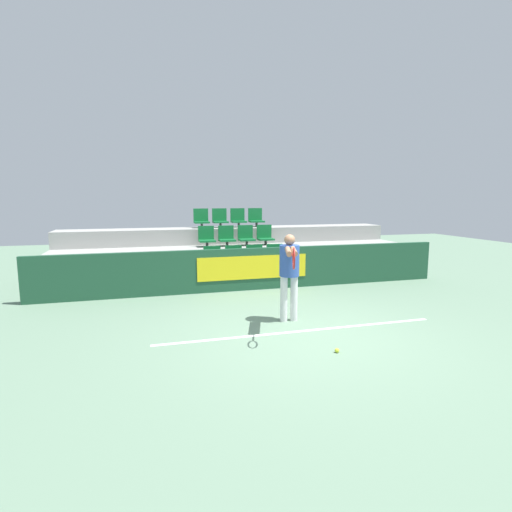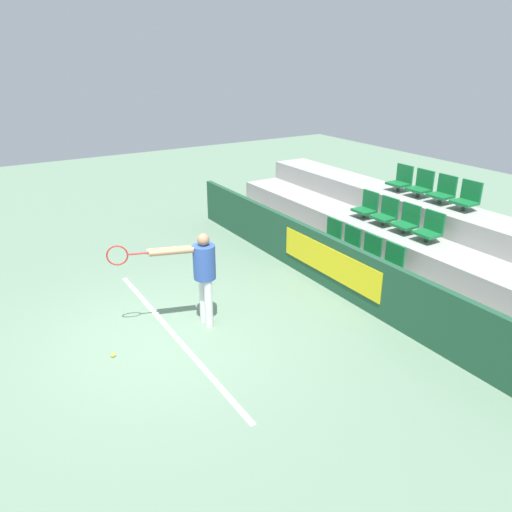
{
  "view_description": "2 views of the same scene",
  "coord_description": "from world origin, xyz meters",
  "px_view_note": "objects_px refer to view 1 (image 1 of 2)",
  "views": [
    {
      "loc": [
        -2.5,
        -5.83,
        2.23
      ],
      "look_at": [
        -0.29,
        1.94,
        1.04
      ],
      "focal_mm": 28.0,
      "sensor_mm": 36.0,
      "label": 1
    },
    {
      "loc": [
        6.54,
        -2.32,
        4.18
      ],
      "look_at": [
        -0.07,
        1.76,
        0.98
      ],
      "focal_mm": 35.0,
      "sensor_mm": 36.0,
      "label": 2
    }
  ],
  "objects_px": {
    "stadium_chair_7": "(265,236)",
    "stadium_chair_10": "(238,219)",
    "stadium_chair_8": "(201,219)",
    "tennis_ball": "(337,350)",
    "stadium_chair_1": "(234,258)",
    "stadium_chair_11": "(256,218)",
    "stadium_chair_9": "(220,219)",
    "tennis_player": "(289,268)",
    "stadium_chair_6": "(246,236)",
    "stadium_chair_5": "(227,237)",
    "stadium_chair_2": "(255,257)",
    "stadium_chair_0": "(213,259)",
    "stadium_chair_4": "(207,238)",
    "stadium_chair_3": "(276,256)"
  },
  "relations": [
    {
      "from": "stadium_chair_7",
      "to": "stadium_chair_10",
      "type": "bearing_deg",
      "value": 120.41
    },
    {
      "from": "stadium_chair_8",
      "to": "tennis_ball",
      "type": "height_order",
      "value": "stadium_chair_8"
    },
    {
      "from": "tennis_ball",
      "to": "stadium_chair_8",
      "type": "bearing_deg",
      "value": 98.17
    },
    {
      "from": "stadium_chair_1",
      "to": "stadium_chair_11",
      "type": "xyz_separation_m",
      "value": [
        1.11,
        1.9,
        0.9
      ]
    },
    {
      "from": "stadium_chair_1",
      "to": "stadium_chair_9",
      "type": "bearing_deg",
      "value": 90.0
    },
    {
      "from": "stadium_chair_1",
      "to": "stadium_chair_8",
      "type": "xyz_separation_m",
      "value": [
        -0.56,
        1.9,
        0.9
      ]
    },
    {
      "from": "tennis_player",
      "to": "tennis_ball",
      "type": "distance_m",
      "value": 1.82
    },
    {
      "from": "stadium_chair_1",
      "to": "stadium_chair_8",
      "type": "distance_m",
      "value": 2.17
    },
    {
      "from": "stadium_chair_6",
      "to": "stadium_chair_5",
      "type": "bearing_deg",
      "value": 180.0
    },
    {
      "from": "stadium_chair_6",
      "to": "stadium_chair_9",
      "type": "distance_m",
      "value": 1.19
    },
    {
      "from": "stadium_chair_6",
      "to": "stadium_chair_9",
      "type": "bearing_deg",
      "value": 120.41
    },
    {
      "from": "stadium_chair_2",
      "to": "stadium_chair_10",
      "type": "relative_size",
      "value": 1.0
    },
    {
      "from": "stadium_chair_1",
      "to": "stadium_chair_10",
      "type": "height_order",
      "value": "stadium_chair_10"
    },
    {
      "from": "stadium_chair_8",
      "to": "tennis_player",
      "type": "height_order",
      "value": "stadium_chair_8"
    },
    {
      "from": "stadium_chair_7",
      "to": "stadium_chair_8",
      "type": "height_order",
      "value": "stadium_chair_8"
    },
    {
      "from": "stadium_chair_2",
      "to": "stadium_chair_6",
      "type": "distance_m",
      "value": 1.05
    },
    {
      "from": "stadium_chair_8",
      "to": "stadium_chair_0",
      "type": "bearing_deg",
      "value": -90.0
    },
    {
      "from": "stadium_chair_2",
      "to": "stadium_chair_10",
      "type": "bearing_deg",
      "value": 90.0
    },
    {
      "from": "stadium_chair_7",
      "to": "stadium_chair_5",
      "type": "bearing_deg",
      "value": 180.0
    },
    {
      "from": "stadium_chair_2",
      "to": "stadium_chair_5",
      "type": "height_order",
      "value": "stadium_chair_5"
    },
    {
      "from": "stadium_chair_5",
      "to": "tennis_ball",
      "type": "distance_m",
      "value": 5.94
    },
    {
      "from": "stadium_chair_0",
      "to": "stadium_chair_4",
      "type": "distance_m",
      "value": 1.05
    },
    {
      "from": "stadium_chair_0",
      "to": "stadium_chair_5",
      "type": "xyz_separation_m",
      "value": [
        0.56,
        0.95,
        0.45
      ]
    },
    {
      "from": "stadium_chair_10",
      "to": "stadium_chair_11",
      "type": "relative_size",
      "value": 1.0
    },
    {
      "from": "stadium_chair_0",
      "to": "stadium_chair_11",
      "type": "bearing_deg",
      "value": 48.63
    },
    {
      "from": "stadium_chair_1",
      "to": "stadium_chair_2",
      "type": "bearing_deg",
      "value": 0.0
    },
    {
      "from": "stadium_chair_1",
      "to": "stadium_chair_9",
      "type": "relative_size",
      "value": 1.0
    },
    {
      "from": "stadium_chair_3",
      "to": "stadium_chair_8",
      "type": "xyz_separation_m",
      "value": [
        -1.67,
        1.9,
        0.9
      ]
    },
    {
      "from": "tennis_player",
      "to": "tennis_ball",
      "type": "height_order",
      "value": "tennis_player"
    },
    {
      "from": "stadium_chair_9",
      "to": "stadium_chair_6",
      "type": "bearing_deg",
      "value": -59.59
    },
    {
      "from": "stadium_chair_11",
      "to": "stadium_chair_6",
      "type": "bearing_deg",
      "value": -120.41
    },
    {
      "from": "stadium_chair_6",
      "to": "stadium_chair_10",
      "type": "distance_m",
      "value": 1.05
    },
    {
      "from": "tennis_ball",
      "to": "stadium_chair_9",
      "type": "bearing_deg",
      "value": 93.51
    },
    {
      "from": "stadium_chair_11",
      "to": "stadium_chair_5",
      "type": "bearing_deg",
      "value": -139.58
    },
    {
      "from": "stadium_chair_8",
      "to": "stadium_chair_9",
      "type": "height_order",
      "value": "same"
    },
    {
      "from": "stadium_chair_10",
      "to": "tennis_player",
      "type": "bearing_deg",
      "value": -93.39
    },
    {
      "from": "stadium_chair_8",
      "to": "tennis_player",
      "type": "xyz_separation_m",
      "value": [
        0.8,
        -5.23,
        -0.6
      ]
    },
    {
      "from": "stadium_chair_2",
      "to": "stadium_chair_4",
      "type": "distance_m",
      "value": 1.53
    },
    {
      "from": "stadium_chair_1",
      "to": "stadium_chair_5",
      "type": "height_order",
      "value": "stadium_chair_5"
    },
    {
      "from": "stadium_chair_1",
      "to": "tennis_ball",
      "type": "distance_m",
      "value": 4.93
    },
    {
      "from": "stadium_chair_5",
      "to": "stadium_chair_0",
      "type": "bearing_deg",
      "value": -120.41
    },
    {
      "from": "stadium_chair_7",
      "to": "stadium_chair_8",
      "type": "distance_m",
      "value": 1.97
    },
    {
      "from": "stadium_chair_6",
      "to": "tennis_player",
      "type": "relative_size",
      "value": 0.35
    },
    {
      "from": "stadium_chair_7",
      "to": "stadium_chair_8",
      "type": "bearing_deg",
      "value": 150.41
    },
    {
      "from": "stadium_chair_8",
      "to": "tennis_ball",
      "type": "xyz_separation_m",
      "value": [
        0.97,
        -6.77,
        -1.56
      ]
    },
    {
      "from": "stadium_chair_1",
      "to": "stadium_chair_7",
      "type": "relative_size",
      "value": 1.0
    },
    {
      "from": "stadium_chair_0",
      "to": "stadium_chair_9",
      "type": "relative_size",
      "value": 1.0
    },
    {
      "from": "stadium_chair_7",
      "to": "stadium_chair_9",
      "type": "xyz_separation_m",
      "value": [
        -1.11,
        0.95,
        0.45
      ]
    },
    {
      "from": "stadium_chair_4",
      "to": "stadium_chair_9",
      "type": "height_order",
      "value": "stadium_chair_9"
    },
    {
      "from": "stadium_chair_9",
      "to": "stadium_chair_7",
      "type": "bearing_deg",
      "value": -40.42
    }
  ]
}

